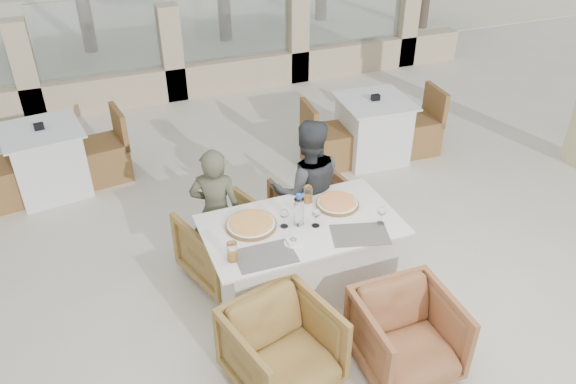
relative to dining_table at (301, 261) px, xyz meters
name	(u,v)px	position (x,y,z in m)	size (l,w,h in m)	color
ground	(296,303)	(-0.08, -0.09, -0.39)	(80.00, 80.00, 0.00)	beige
perimeter_wall_far	(171,47)	(-0.08, 4.71, 0.42)	(10.00, 0.34, 1.60)	#CBB48F
dining_table	(301,261)	(0.00, 0.00, 0.00)	(1.60, 0.90, 0.77)	silver
placemat_near_left	(266,256)	(-0.41, -0.28, 0.39)	(0.45, 0.30, 0.00)	#635C55
placemat_near_right	(360,235)	(0.37, -0.30, 0.39)	(0.45, 0.30, 0.00)	#5C594F
pizza_left	(251,224)	(-0.39, 0.12, 0.41)	(0.41, 0.41, 0.05)	#D05D1C
pizza_right	(337,203)	(0.39, 0.14, 0.41)	(0.36, 0.36, 0.05)	#E94E1F
water_bottle	(299,209)	(-0.02, 0.01, 0.53)	(0.08, 0.08, 0.29)	#A3C2D6
wine_glass_centre	(284,217)	(-0.15, 0.02, 0.48)	(0.08, 0.08, 0.18)	white
wine_glass_near	(316,217)	(0.10, -0.06, 0.48)	(0.08, 0.08, 0.18)	white
wine_glass_corner	(381,214)	(0.60, -0.23, 0.48)	(0.08, 0.08, 0.18)	silver
beer_glass_left	(232,252)	(-0.65, -0.23, 0.46)	(0.08, 0.08, 0.16)	orange
beer_glass_right	(308,194)	(0.17, 0.28, 0.46)	(0.08, 0.08, 0.15)	orange
olive_dish	(293,241)	(-0.16, -0.21, 0.41)	(0.11, 0.11, 0.04)	silver
armchair_far_left	(227,244)	(-0.50, 0.52, -0.05)	(0.71, 0.73, 0.67)	olive
armchair_far_right	(314,211)	(0.44, 0.71, -0.07)	(0.68, 0.70, 0.64)	brown
armchair_near_left	(282,349)	(-0.48, -0.79, -0.05)	(0.71, 0.73, 0.66)	olive
armchair_near_right	(406,335)	(0.42, -1.01, -0.06)	(0.69, 0.71, 0.65)	#935B35
diner_left	(216,212)	(-0.55, 0.63, 0.24)	(0.45, 0.30, 1.25)	#4E4F39
diner_right	(307,190)	(0.29, 0.56, 0.31)	(0.68, 0.53, 1.39)	#37393C
bg_table_a	(48,161)	(-1.94, 2.62, 0.00)	(1.64, 0.82, 0.77)	silver
bg_table_b	(373,129)	(1.78, 1.96, 0.00)	(1.64, 0.82, 0.77)	silver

